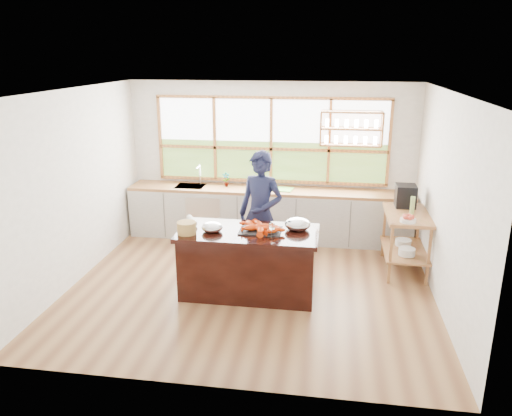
% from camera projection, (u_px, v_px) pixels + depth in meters
% --- Properties ---
extents(ground_plane, '(5.00, 5.00, 0.00)m').
position_uv_depth(ground_plane, '(251.00, 286.00, 7.05)').
color(ground_plane, olive).
extents(room_shell, '(5.02, 4.52, 2.71)m').
position_uv_depth(room_shell, '(258.00, 157.00, 7.01)').
color(room_shell, white).
rests_on(room_shell, ground_plane).
extents(back_counter, '(4.90, 0.63, 0.90)m').
position_uv_depth(back_counter, '(267.00, 213.00, 8.75)').
color(back_counter, beige).
rests_on(back_counter, ground_plane).
extents(right_shelf_unit, '(0.62, 1.10, 0.90)m').
position_uv_depth(right_shelf_unit, '(406.00, 233.00, 7.40)').
color(right_shelf_unit, '#A4613E').
rests_on(right_shelf_unit, ground_plane).
extents(island, '(1.85, 0.90, 0.90)m').
position_uv_depth(island, '(248.00, 262.00, 6.73)').
color(island, black).
rests_on(island, ground_plane).
extents(cook, '(0.78, 0.63, 1.85)m').
position_uv_depth(cook, '(261.00, 214.00, 7.19)').
color(cook, '#151834').
rests_on(cook, ground_plane).
extents(potted_plant, '(0.16, 0.14, 0.25)m').
position_uv_depth(potted_plant, '(226.00, 179.00, 8.74)').
color(potted_plant, slate).
rests_on(potted_plant, back_counter).
extents(cutting_board, '(0.44, 0.35, 0.01)m').
position_uv_depth(cutting_board, '(281.00, 189.00, 8.58)').
color(cutting_board, '#68B943').
rests_on(cutting_board, back_counter).
extents(espresso_machine, '(0.30, 0.32, 0.34)m').
position_uv_depth(espresso_machine, '(406.00, 196.00, 7.59)').
color(espresso_machine, black).
rests_on(espresso_machine, right_shelf_unit).
extents(wine_bottle, '(0.08, 0.08, 0.27)m').
position_uv_depth(wine_bottle, '(412.00, 206.00, 7.24)').
color(wine_bottle, '#88A555').
rests_on(wine_bottle, right_shelf_unit).
extents(fruit_bowl, '(0.22, 0.22, 0.11)m').
position_uv_depth(fruit_bowl, '(408.00, 219.00, 6.93)').
color(fruit_bowl, silver).
rests_on(fruit_bowl, right_shelf_unit).
extents(slate_board, '(0.55, 0.40, 0.02)m').
position_uv_depth(slate_board, '(261.00, 231.00, 6.59)').
color(slate_board, black).
rests_on(slate_board, island).
extents(lobster_pile, '(0.55, 0.48, 0.08)m').
position_uv_depth(lobster_pile, '(260.00, 227.00, 6.56)').
color(lobster_pile, red).
rests_on(lobster_pile, slate_board).
extents(mixing_bowl_left, '(0.28, 0.28, 0.14)m').
position_uv_depth(mixing_bowl_left, '(212.00, 227.00, 6.57)').
color(mixing_bowl_left, silver).
rests_on(mixing_bowl_left, island).
extents(mixing_bowl_right, '(0.35, 0.35, 0.17)m').
position_uv_depth(mixing_bowl_right, '(298.00, 224.00, 6.64)').
color(mixing_bowl_right, silver).
rests_on(mixing_bowl_right, island).
extents(wine_glass, '(0.08, 0.08, 0.22)m').
position_uv_depth(wine_glass, '(272.00, 227.00, 6.27)').
color(wine_glass, white).
rests_on(wine_glass, island).
extents(wicker_basket, '(0.25, 0.25, 0.16)m').
position_uv_depth(wicker_basket, '(187.00, 228.00, 6.48)').
color(wicker_basket, tan).
rests_on(wicker_basket, island).
extents(parchment_roll, '(0.22, 0.30, 0.08)m').
position_uv_depth(parchment_roll, '(192.00, 221.00, 6.88)').
color(parchment_roll, white).
rests_on(parchment_roll, island).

